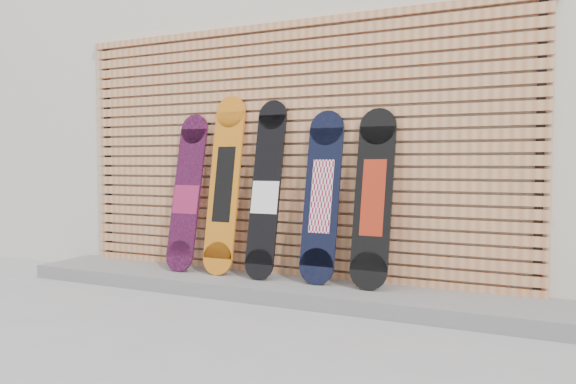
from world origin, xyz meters
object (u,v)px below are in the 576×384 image
object	(u,v)px
snowboard_1	(224,184)
snowboard_2	(266,190)
snowboard_4	(373,198)
snowboard_0	(187,193)
snowboard_3	(322,196)

from	to	relation	value
snowboard_1	snowboard_2	xyz separation A→B (m)	(0.42, -0.01, -0.04)
snowboard_4	snowboard_0	bearing A→B (deg)	-179.58
snowboard_0	snowboard_2	world-z (taller)	snowboard_2
snowboard_1	snowboard_2	world-z (taller)	snowboard_1
snowboard_0	snowboard_4	distance (m)	1.74
snowboard_2	snowboard_4	bearing A→B (deg)	0.88
snowboard_4	snowboard_1	bearing A→B (deg)	-179.97
snowboard_4	snowboard_2	bearing A→B (deg)	-179.12
snowboard_2	snowboard_3	size ratio (longest dim) A/B	1.08
snowboard_2	snowboard_4	world-z (taller)	snowboard_2
snowboard_3	snowboard_0	bearing A→B (deg)	-179.26
snowboard_0	snowboard_1	xyz separation A→B (m)	(0.39, 0.01, 0.08)
snowboard_3	snowboard_4	world-z (taller)	snowboard_4
snowboard_0	snowboard_4	size ratio (longest dim) A/B	1.01
snowboard_0	snowboard_2	bearing A→B (deg)	-0.12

